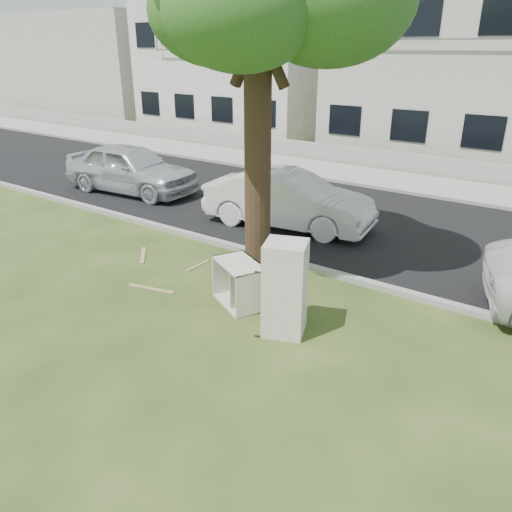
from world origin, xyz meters
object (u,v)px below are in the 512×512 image
Objects in this scene: cabinet at (240,283)px; car_left at (131,168)px; car_center at (288,200)px; fridge at (285,289)px.

car_left reaches higher than cabinet.
car_center is at bearing -94.64° from car_left.
car_center is 6.02m from car_left.
cabinet is 4.52m from car_center.
car_center is 0.97× the size of car_left.
fridge is 0.35× the size of car_left.
fridge reaches higher than cabinet.
fridge is 9.91m from car_left.
cabinet is at bearing 142.14° from fridge.
car_left is (-6.02, -0.06, 0.05)m from car_center.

